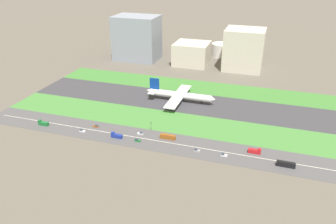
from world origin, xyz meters
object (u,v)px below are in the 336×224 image
at_px(car_1, 82,131).
at_px(car_0, 197,150).
at_px(hangar_building, 192,54).
at_px(airliner, 179,95).
at_px(office_tower, 244,49).
at_px(truck_2, 255,151).
at_px(traffic_light, 151,126).
at_px(fuel_tank_centre, 247,53).
at_px(truck_1, 116,136).
at_px(car_5, 96,126).
at_px(fuel_tank_west, 221,50).
at_px(car_3, 141,133).
at_px(truck_0, 43,123).
at_px(bus_0, 168,137).
at_px(bus_1, 286,164).
at_px(car_4, 224,155).
at_px(terminal_building, 137,38).
at_px(car_2, 137,140).

xyz_separation_m(car_1, car_0, (89.21, 0.00, 0.00)).
bearing_deg(hangar_building, airliner, -81.45).
bearing_deg(office_tower, truck_2, -80.74).
height_order(car_0, traffic_light, traffic_light).
bearing_deg(fuel_tank_centre, traffic_light, -102.69).
distance_m(traffic_light, hangar_building, 174.70).
distance_m(car_1, truck_1, 28.74).
height_order(car_5, fuel_tank_west, fuel_tank_west).
xyz_separation_m(car_3, hangar_building, (-7.49, 182.00, 12.16)).
distance_m(truck_2, fuel_tank_centre, 228.87).
height_order(truck_2, hangar_building, hangar_building).
distance_m(truck_2, hangar_building, 203.76).
xyz_separation_m(car_1, car_5, (6.18, 10.00, 0.00)).
xyz_separation_m(car_1, traffic_light, (49.09, 17.99, 3.37)).
height_order(airliner, fuel_tank_centre, airliner).
xyz_separation_m(car_3, truck_0, (-78.55, -10.00, 0.75)).
bearing_deg(truck_2, bus_0, 180.00).
height_order(car_3, fuel_tank_west, fuel_tank_west).
xyz_separation_m(bus_1, fuel_tank_west, (-82.34, 237.00, 6.63)).
xyz_separation_m(car_0, car_4, (18.49, 0.00, 0.00)).
relative_size(traffic_light, hangar_building, 0.18).
bearing_deg(traffic_light, truck_0, -167.90).
bearing_deg(traffic_light, terminal_building, 115.79).
distance_m(truck_0, bus_1, 181.96).
bearing_deg(bus_1, traffic_light, -10.40).
xyz_separation_m(airliner, office_tower, (44.07, 114.00, 16.98)).
bearing_deg(bus_1, car_3, -5.52).
height_order(car_3, truck_0, truck_0).
height_order(truck_1, office_tower, office_tower).
relative_size(truck_0, terminal_building, 0.16).
relative_size(truck_1, traffic_light, 1.17).
distance_m(car_0, traffic_light, 44.09).
bearing_deg(airliner, car_0, -65.33).
height_order(bus_0, office_tower, office_tower).
height_order(truck_1, hangar_building, hangar_building).
bearing_deg(airliner, hangar_building, 98.55).
xyz_separation_m(bus_1, office_tower, (-49.68, 192.00, 21.40)).
bearing_deg(car_4, fuel_tank_centre, -87.75).
distance_m(bus_0, car_0, 26.08).
xyz_separation_m(bus_0, traffic_light, (-16.05, 7.99, 2.47)).
height_order(truck_2, terminal_building, terminal_building).
bearing_deg(office_tower, car_5, -116.63).
xyz_separation_m(car_3, truck_1, (-15.00, -10.00, 0.75)).
bearing_deg(fuel_tank_west, hangar_building, -122.39).
relative_size(car_5, office_tower, 0.09).
distance_m(airliner, car_1, 94.67).
xyz_separation_m(bus_0, car_4, (42.56, -10.00, -0.90)).
bearing_deg(car_0, car_3, -12.40).
height_order(car_2, fuel_tank_centre, fuel_tank_centre).
relative_size(car_0, car_4, 1.00).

